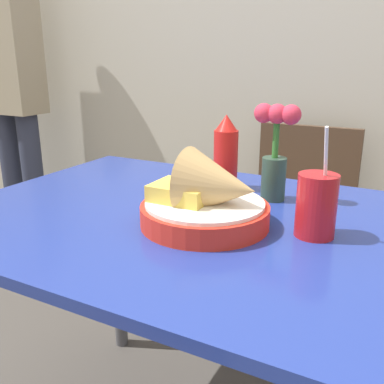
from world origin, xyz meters
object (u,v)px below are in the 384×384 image
Objects in this scene: drink_cup at (316,207)px; flower_vase at (275,150)px; chair_far_window at (298,217)px; ketchup_bottle at (226,153)px; person_standing at (11,79)px; food_basket at (210,200)px.

drink_cup is 0.25m from flower_vase.
chair_far_window is 0.87m from drink_cup.
ketchup_bottle is 0.89× the size of drink_cup.
drink_cup is (0.30, -0.22, -0.04)m from ketchup_bottle.
person_standing reaches higher than chair_far_window.
chair_far_window is 4.20× the size of ketchup_bottle.
food_basket is 0.22m from drink_cup.
chair_far_window is 0.89m from food_basket.
food_basket reaches higher than chair_far_window.
chair_far_window is 3.07× the size of food_basket.
ketchup_bottle is 0.12× the size of person_standing.
chair_far_window is at bearing 105.38° from drink_cup.
food_basket is (-0.00, -0.83, 0.32)m from chair_far_window.
food_basket is 0.26m from flower_vase.
person_standing reaches higher than ketchup_bottle.
person_standing is (-1.50, -0.06, 0.50)m from chair_far_window.
flower_vase is 1.66m from person_standing.
flower_vase reaches higher than food_basket.
flower_vase reaches higher than drink_cup.
flower_vase is (-0.15, 0.19, 0.07)m from drink_cup.
flower_vase reaches higher than ketchup_bottle.
drink_cup is 0.13× the size of person_standing.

